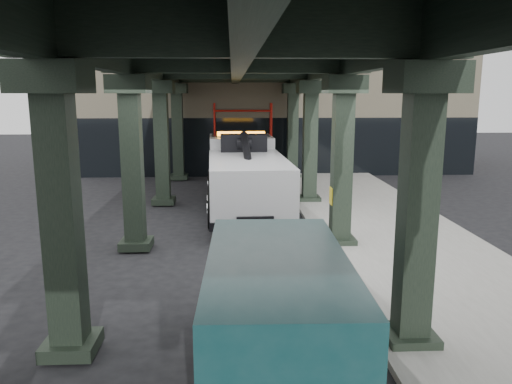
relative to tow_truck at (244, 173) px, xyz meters
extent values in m
plane|color=black|center=(0.11, -6.82, -1.50)|extent=(90.00, 90.00, 0.00)
cube|color=gray|center=(4.61, -4.82, -1.43)|extent=(5.00, 40.00, 0.15)
cube|color=silver|center=(1.81, -4.82, -1.50)|extent=(0.12, 38.00, 0.01)
cube|color=black|center=(2.71, -10.82, 1.00)|extent=(0.55, 0.55, 5.00)
cube|color=black|center=(2.71, -10.82, 3.25)|extent=(1.10, 1.10, 0.50)
cube|color=black|center=(2.71, -10.82, -1.32)|extent=(0.90, 0.90, 0.24)
cube|color=black|center=(2.71, -4.82, 1.00)|extent=(0.55, 0.55, 5.00)
cube|color=black|center=(2.71, -4.82, 3.25)|extent=(1.10, 1.10, 0.50)
cube|color=black|center=(2.71, -4.82, -1.32)|extent=(0.90, 0.90, 0.24)
cube|color=black|center=(2.71, 1.18, 1.00)|extent=(0.55, 0.55, 5.00)
cube|color=black|center=(2.71, 1.18, 3.25)|extent=(1.10, 1.10, 0.50)
cube|color=black|center=(2.71, 1.18, -1.32)|extent=(0.90, 0.90, 0.24)
cube|color=black|center=(2.71, 7.18, 1.00)|extent=(0.55, 0.55, 5.00)
cube|color=black|center=(2.71, 7.18, 3.25)|extent=(1.10, 1.10, 0.50)
cube|color=black|center=(2.71, 7.18, -1.32)|extent=(0.90, 0.90, 0.24)
cube|color=black|center=(-3.29, -10.82, 1.00)|extent=(0.55, 0.55, 5.00)
cube|color=black|center=(-3.29, -10.82, 3.25)|extent=(1.10, 1.10, 0.50)
cube|color=black|center=(-3.29, -10.82, -1.32)|extent=(0.90, 0.90, 0.24)
cube|color=black|center=(-3.29, -4.82, 1.00)|extent=(0.55, 0.55, 5.00)
cube|color=black|center=(-3.29, -4.82, 3.25)|extent=(1.10, 1.10, 0.50)
cube|color=black|center=(-3.29, -4.82, -1.32)|extent=(0.90, 0.90, 0.24)
cube|color=black|center=(-3.29, 1.18, 1.00)|extent=(0.55, 0.55, 5.00)
cube|color=black|center=(-3.29, 1.18, 3.25)|extent=(1.10, 1.10, 0.50)
cube|color=black|center=(-3.29, 1.18, -1.32)|extent=(0.90, 0.90, 0.24)
cube|color=black|center=(-3.29, 7.18, 1.00)|extent=(0.55, 0.55, 5.00)
cube|color=black|center=(-3.29, 7.18, 3.25)|extent=(1.10, 1.10, 0.50)
cube|color=black|center=(-3.29, 7.18, -1.32)|extent=(0.90, 0.90, 0.24)
cube|color=black|center=(2.71, -4.82, 4.05)|extent=(0.35, 32.00, 1.10)
cube|color=black|center=(-3.29, -4.82, 4.05)|extent=(0.35, 32.00, 1.10)
cube|color=black|center=(-0.29, -4.82, 4.05)|extent=(0.35, 32.00, 1.10)
cube|color=black|center=(-0.29, -4.82, 4.75)|extent=(7.40, 32.00, 0.30)
cube|color=#C6B793|center=(2.11, 13.18, 2.50)|extent=(22.00, 10.00, 8.00)
cylinder|color=red|center=(-1.39, 8.08, 0.50)|extent=(0.08, 0.08, 4.00)
cylinder|color=red|center=(-1.39, 7.28, 0.50)|extent=(0.08, 0.08, 4.00)
cylinder|color=red|center=(1.61, 8.08, 0.50)|extent=(0.08, 0.08, 4.00)
cylinder|color=red|center=(1.61, 7.28, 0.50)|extent=(0.08, 0.08, 4.00)
cylinder|color=red|center=(0.11, 8.08, -0.50)|extent=(3.00, 0.08, 0.08)
cylinder|color=red|center=(0.11, 8.08, 0.80)|extent=(3.00, 0.08, 0.08)
cylinder|color=red|center=(0.11, 8.08, 2.10)|extent=(3.00, 0.08, 0.08)
cube|color=black|center=(0.03, -0.58, -0.72)|extent=(1.48, 8.38, 0.28)
cube|color=silver|center=(-0.10, 2.26, 0.22)|extent=(2.73, 2.78, 2.00)
cube|color=silver|center=(-0.15, 3.42, -0.33)|extent=(2.65, 0.89, 1.00)
cube|color=black|center=(-0.11, 2.53, 0.78)|extent=(2.51, 1.55, 0.95)
cube|color=silver|center=(0.08, -1.86, 0.00)|extent=(2.91, 5.67, 1.56)
cube|color=orange|center=(-0.09, 2.03, 1.33)|extent=(2.01, 0.40, 0.18)
cube|color=black|center=(-0.02, 0.37, 1.11)|extent=(1.81, 0.74, 0.67)
cylinder|color=black|center=(0.07, -1.63, 0.83)|extent=(0.44, 3.90, 1.49)
cube|color=black|center=(0.21, -4.69, -1.11)|extent=(0.40, 1.57, 0.20)
cube|color=black|center=(0.24, -5.47, -1.17)|extent=(1.79, 0.36, 0.20)
cylinder|color=black|center=(-1.34, 2.54, -0.89)|extent=(0.44, 1.24, 1.22)
cylinder|color=silver|center=(-1.34, 2.54, -0.89)|extent=(0.46, 0.69, 0.67)
cylinder|color=black|center=(1.11, 2.64, -0.89)|extent=(0.44, 1.24, 1.22)
cylinder|color=silver|center=(1.11, 2.64, -0.89)|extent=(0.46, 0.69, 0.67)
cylinder|color=black|center=(-1.17, -1.13, -0.89)|extent=(0.44, 1.24, 1.22)
cylinder|color=silver|center=(-1.17, -1.13, -0.89)|extent=(0.46, 0.69, 0.67)
cylinder|color=black|center=(1.27, -1.02, -0.89)|extent=(0.44, 1.24, 1.22)
cylinder|color=silver|center=(1.27, -1.02, -0.89)|extent=(0.46, 0.69, 0.67)
cylinder|color=black|center=(-1.11, -2.58, -0.89)|extent=(0.44, 1.24, 1.22)
cylinder|color=silver|center=(-1.11, -2.58, -0.89)|extent=(0.46, 0.69, 0.67)
cylinder|color=black|center=(1.33, -2.47, -0.89)|extent=(0.44, 1.24, 1.22)
cylinder|color=silver|center=(1.33, -2.47, -0.89)|extent=(0.46, 0.69, 0.67)
cube|color=#113D40|center=(0.24, -9.59, -0.60)|extent=(1.97, 1.09, 0.86)
cube|color=#113D40|center=(0.18, -12.20, -0.22)|extent=(2.09, 4.33, 1.86)
cube|color=#936B4B|center=(0.19, -11.82, -0.98)|extent=(2.15, 5.37, 0.33)
cube|color=black|center=(0.23, -9.97, 0.16)|extent=(1.86, 0.45, 0.79)
cube|color=black|center=(0.19, -11.92, 0.26)|extent=(2.10, 3.47, 0.52)
cube|color=silver|center=(0.25, -9.08, -0.98)|extent=(1.91, 0.16, 0.29)
cylinder|color=black|center=(-0.71, -9.61, -1.10)|extent=(0.28, 0.81, 0.80)
cylinder|color=silver|center=(-0.71, -9.61, -1.10)|extent=(0.31, 0.45, 0.44)
cylinder|color=black|center=(1.19, -9.66, -1.10)|extent=(0.28, 0.81, 0.80)
cylinder|color=silver|center=(1.19, -9.66, -1.10)|extent=(0.31, 0.45, 0.44)
camera|label=1|loc=(-0.44, -19.00, 3.00)|focal=35.00mm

